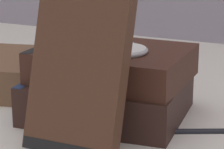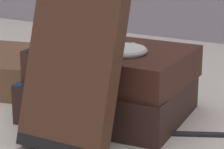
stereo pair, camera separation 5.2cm
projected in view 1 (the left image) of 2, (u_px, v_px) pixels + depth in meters
The scene contains 7 objects.
ground_plane at pixel (57, 124), 0.62m from camera, with size 3.00×3.00×0.00m, color silver.
book_flat_bottom at pixel (104, 96), 0.64m from camera, with size 0.19×0.17×0.05m.
book_flat_top at pixel (109, 63), 0.63m from camera, with size 0.18×0.14×0.04m.
book_leaning_front at pixel (78, 79), 0.53m from camera, with size 0.10×0.07×0.16m.
pocket_watch at pixel (122, 50), 0.60m from camera, with size 0.06×0.06×0.01m.
reading_glasses at pixel (105, 69), 0.84m from camera, with size 0.11×0.06×0.00m.
fountain_pen at pixel (220, 129), 0.59m from camera, with size 0.12×0.06×0.01m.
Camera 1 is at (0.30, -0.50, 0.23)m, focal length 85.00 mm.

